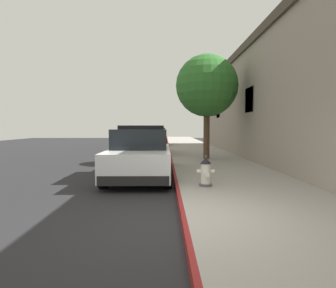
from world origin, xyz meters
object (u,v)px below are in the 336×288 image
Objects in this scene: parked_car_dark_far at (155,138)px; fire_hydrant at (206,172)px; police_cruiser at (141,154)px; street_tree at (207,86)px; parked_car_silver_ahead at (149,143)px.

fire_hydrant is (1.79, -17.84, -0.22)m from parked_car_dark_far.
fire_hydrant is (1.78, -2.31, -0.23)m from police_cruiser.
police_cruiser is 1.00× the size of parked_car_dark_far.
parked_car_silver_ahead is at bearing 130.85° from street_tree.
street_tree is (2.68, 4.08, 2.74)m from police_cruiser.
parked_car_silver_ahead reaches higher than fire_hydrant.
police_cruiser reaches higher than fire_hydrant.
street_tree is at bearing -49.15° from parked_car_silver_ahead.
police_cruiser is 6.37× the size of fire_hydrant.
fire_hydrant is 7.10m from street_tree.
parked_car_silver_ahead is 1.00× the size of parked_car_dark_far.
street_tree is (2.69, -11.45, 2.74)m from parked_car_dark_far.
parked_car_silver_ahead is 5.12m from street_tree.
street_tree reaches higher than parked_car_dark_far.
fire_hydrant is 0.16× the size of street_tree.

